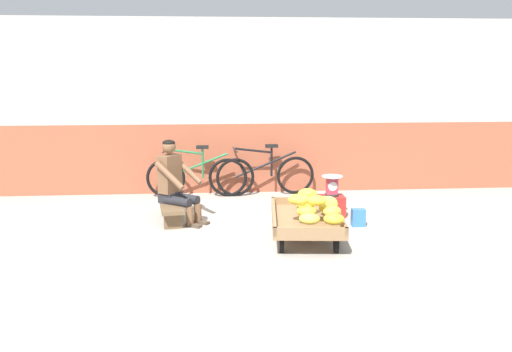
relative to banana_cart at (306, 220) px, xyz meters
name	(u,v)px	position (x,y,z in m)	size (l,w,h in m)	color
ground_plane	(254,251)	(-0.68, -0.43, -0.24)	(80.00, 80.00, 0.00)	#A39E93
back_wall	(240,107)	(-0.68, 2.74, 1.21)	(16.00, 0.30, 2.90)	#A35138
banana_cart	(306,220)	(0.00, 0.00, 0.00)	(0.97, 1.51, 0.36)	#8E6B47
banana_pile	(315,205)	(0.09, -0.12, 0.22)	(0.73, 1.25, 0.26)	gold
low_bench	(171,207)	(-1.74, 0.95, -0.04)	(0.46, 1.13, 0.27)	brown
vendor_seated	(175,182)	(-1.67, 0.90, 0.33)	(0.74, 0.68, 1.14)	brown
plastic_crate	(331,206)	(0.54, 1.00, -0.09)	(0.36, 0.28, 0.30)	red
weighing_scale	(332,185)	(0.54, 0.99, 0.21)	(0.30, 0.30, 0.29)	#28282D
bicycle_near_left	(197,176)	(-1.42, 2.33, 0.11)	(1.66, 0.48, 0.86)	black
bicycle_far_left	(265,174)	(-0.28, 2.36, 0.11)	(1.66, 0.48, 0.86)	black
shopping_bag	(358,217)	(0.80, 0.48, -0.12)	(0.18, 0.12, 0.24)	#3370B7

